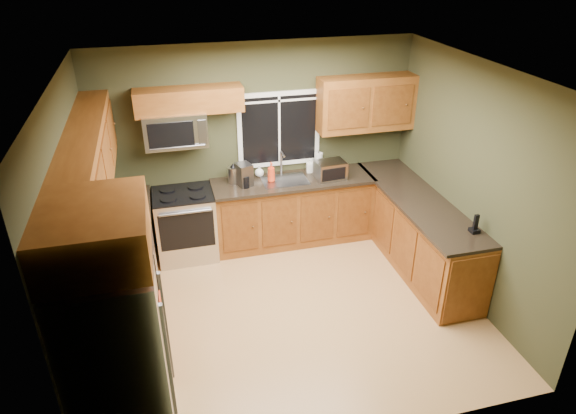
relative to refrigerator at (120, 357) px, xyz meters
name	(u,v)px	position (x,y,z in m)	size (l,w,h in m)	color
floor	(291,309)	(1.74, 1.30, -0.90)	(4.20, 4.20, 0.00)	#AE7F4C
ceiling	(292,75)	(1.74, 1.30, 1.80)	(4.20, 4.20, 0.00)	white
back_wall	(257,145)	(1.74, 3.10, 0.45)	(4.20, 4.20, 0.00)	#343720
front_wall	(355,316)	(1.74, -0.50, 0.45)	(4.20, 4.20, 0.00)	#343720
left_wall	(77,232)	(-0.36, 1.30, 0.45)	(3.60, 3.60, 0.00)	#343720
right_wall	(472,184)	(3.84, 1.30, 0.45)	(3.60, 3.60, 0.00)	#343720
window	(279,129)	(2.04, 3.08, 0.65)	(1.12, 0.03, 1.02)	white
base_cabinets_left	(125,277)	(-0.06, 1.78, -0.45)	(0.60, 2.65, 0.90)	brown
countertop_left	(121,241)	(-0.04, 1.78, 0.02)	(0.65, 2.65, 0.04)	black
base_cabinets_back	(293,211)	(2.15, 2.80, -0.45)	(2.17, 0.60, 0.90)	brown
countertop_back	(293,181)	(2.15, 2.78, 0.02)	(2.17, 0.65, 0.04)	black
base_cabinets_peninsula	(416,232)	(3.54, 1.84, -0.45)	(0.60, 2.52, 0.90)	brown
countertop_peninsula	(418,200)	(3.51, 1.85, 0.02)	(0.65, 2.50, 0.04)	black
upper_cabinets_left	(90,161)	(-0.20, 1.78, 0.96)	(0.33, 2.65, 0.72)	brown
upper_cabinets_back_left	(189,100)	(0.89, 2.94, 1.17)	(1.30, 0.33, 0.30)	brown
upper_cabinets_back_right	(366,103)	(3.19, 2.94, 0.96)	(1.30, 0.33, 0.72)	brown
upper_cabinet_over_fridge	(94,233)	(0.00, 0.00, 1.13)	(0.72, 0.90, 0.38)	brown
refrigerator	(120,357)	(0.00, 0.00, 0.00)	(0.74, 0.90, 1.80)	#B7B7BC
range	(186,224)	(0.69, 2.77, -0.43)	(0.76, 0.69, 0.94)	#B7B7BC
microwave	(175,129)	(0.69, 2.91, 0.83)	(0.76, 0.41, 0.42)	#B7B7BC
sink	(285,179)	(2.04, 2.79, 0.05)	(0.60, 0.42, 0.36)	slate
toaster_oven	(330,170)	(2.64, 2.70, 0.16)	(0.41, 0.33, 0.24)	#B7B7BC
coffee_maker	(244,176)	(1.49, 2.77, 0.18)	(0.23, 0.28, 0.29)	slate
kettle	(234,174)	(1.37, 2.88, 0.17)	(0.15, 0.15, 0.28)	#B7B7BC
paper_towel_roll	(318,162)	(2.57, 2.98, 0.17)	(0.11, 0.11, 0.29)	white
soap_bottle_a	(271,172)	(1.86, 2.80, 0.17)	(0.10, 0.10, 0.27)	#F03B16
soap_bottle_b	(310,165)	(2.44, 2.96, 0.14)	(0.09, 0.09, 0.20)	white
soap_bottle_c	(259,171)	(1.74, 3.00, 0.12)	(0.12, 0.12, 0.15)	white
cordless_phone	(475,227)	(3.72, 0.95, 0.10)	(0.10, 0.10, 0.22)	black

